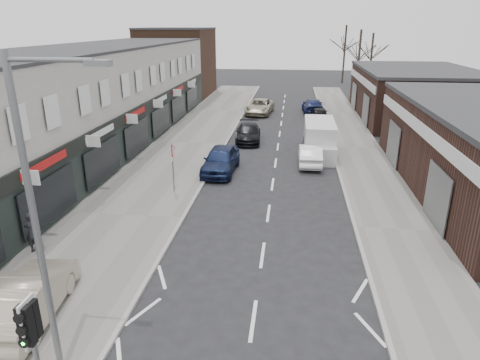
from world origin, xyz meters
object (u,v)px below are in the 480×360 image
(street_lamp, at_px, (41,214))
(white_van, at_px, (319,139))
(parked_car_right_c, at_px, (313,106))
(parked_car_left_b, at_px, (248,133))
(parked_car_right_a, at_px, (310,154))
(parked_car_left_c, at_px, (260,107))
(parked_car_right_b, at_px, (319,114))
(warning_sign, at_px, (173,154))
(pedestrian, at_px, (33,232))
(traffic_light, at_px, (31,332))
(sedan_on_pavement, at_px, (28,297))
(parked_car_left_a, at_px, (221,160))

(street_lamp, relative_size, white_van, 1.39)
(street_lamp, bearing_deg, parked_car_right_c, 78.17)
(parked_car_left_b, height_order, parked_car_right_a, parked_car_right_a)
(white_van, height_order, parked_car_left_c, white_van)
(parked_car_left_b, relative_size, parked_car_left_c, 0.87)
(white_van, xyz_separation_m, parked_car_right_c, (0.14, 14.75, -0.34))
(parked_car_left_c, distance_m, parked_car_right_c, 5.46)
(street_lamp, height_order, white_van, street_lamp)
(parked_car_right_b, height_order, parked_car_right_c, parked_car_right_c)
(warning_sign, bearing_deg, pedestrian, -117.92)
(warning_sign, bearing_deg, parked_car_left_c, 82.78)
(traffic_light, distance_m, pedestrian, 8.43)
(white_van, xyz_separation_m, sedan_on_pavement, (-9.64, -19.38, -0.21))
(traffic_light, relative_size, street_lamp, 0.39)
(street_lamp, xyz_separation_m, sedan_on_pavement, (-2.21, 1.97, -3.77))
(street_lamp, height_order, pedestrian, street_lamp)
(street_lamp, xyz_separation_m, parked_car_right_b, (8.03, 32.43, -3.97))
(street_lamp, height_order, parked_car_left_a, street_lamp)
(parked_car_right_a, bearing_deg, white_van, -105.70)
(pedestrian, bearing_deg, traffic_light, 113.72)
(parked_car_left_b, xyz_separation_m, parked_car_right_c, (5.39, 12.03, 0.06))
(traffic_light, relative_size, warning_sign, 1.15)
(traffic_light, bearing_deg, parked_car_right_a, 71.73)
(parked_car_right_b, bearing_deg, white_van, 85.90)
(parked_car_left_a, xyz_separation_m, parked_car_right_c, (6.31, 19.54, -0.07))
(parked_car_left_c, height_order, parked_car_right_c, parked_car_left_c)
(parked_car_left_c, bearing_deg, pedestrian, -97.10)
(street_lamp, relative_size, parked_car_right_b, 2.10)
(pedestrian, xyz_separation_m, parked_car_right_a, (11.08, 13.01, -0.31))
(parked_car_right_a, relative_size, parked_car_right_b, 1.06)
(parked_car_left_a, height_order, parked_car_right_b, parked_car_left_a)
(traffic_light, height_order, street_lamp, street_lamp)
(parked_car_left_c, bearing_deg, street_lamp, -88.08)
(parked_car_left_b, relative_size, parked_car_right_b, 1.19)
(white_van, distance_m, parked_car_left_b, 5.93)
(white_van, bearing_deg, street_lamp, -108.84)
(warning_sign, xyz_separation_m, white_van, (8.06, 8.55, -1.14))
(parked_car_left_b, bearing_deg, sedan_on_pavement, -105.22)
(warning_sign, distance_m, parked_car_left_b, 11.72)
(white_van, distance_m, parked_car_left_a, 7.82)
(street_lamp, xyz_separation_m, warning_sign, (-0.63, 12.80, -2.42))
(traffic_light, distance_m, warning_sign, 14.04)
(parked_car_right_b, bearing_deg, parked_car_left_a, 65.87)
(white_van, relative_size, parked_car_right_a, 1.43)
(pedestrian, relative_size, parked_car_right_b, 0.45)
(warning_sign, relative_size, parked_car_left_c, 0.52)
(parked_car_right_a, bearing_deg, traffic_light, 71.27)
(traffic_light, bearing_deg, white_van, 72.07)
(pedestrian, relative_size, parked_car_left_c, 0.33)
(parked_car_right_a, bearing_deg, parked_car_left_c, -74.95)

